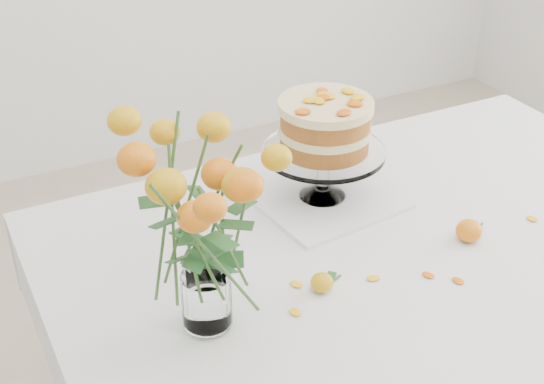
{
  "coord_description": "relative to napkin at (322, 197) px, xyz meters",
  "views": [
    {
      "loc": [
        -0.81,
        -1.04,
        1.64
      ],
      "look_at": [
        -0.26,
        0.06,
        0.9
      ],
      "focal_mm": 50.0,
      "sensor_mm": 36.0,
      "label": 1
    }
  ],
  "objects": [
    {
      "name": "loose_rose_near",
      "position": [
        -0.17,
        -0.28,
        0.01
      ],
      "size": [
        0.08,
        0.04,
        0.04
      ],
      "rotation": [
        0.0,
        0.0,
        0.34
      ],
      "color": "#EEAB14",
      "rests_on": "table"
    },
    {
      "name": "napkin",
      "position": [
        0.0,
        0.0,
        0.0
      ],
      "size": [
        0.32,
        0.32,
        0.01
      ],
      "primitive_type": "cube",
      "rotation": [
        0.0,
        0.0,
        0.11
      ],
      "color": "white",
      "rests_on": "table"
    },
    {
      "name": "cake_stand",
      "position": [
        0.0,
        -0.0,
        0.17
      ],
      "size": [
        0.27,
        0.27,
        0.24
      ],
      "rotation": [
        0.0,
        0.0,
        0.21
      ],
      "color": "white",
      "rests_on": "napkin"
    },
    {
      "name": "stray_petal_d",
      "position": [
        -0.2,
        -0.25,
        -0.0
      ],
      "size": [
        0.03,
        0.02,
        0.0
      ],
      "primitive_type": "ellipsoid",
      "color": "yellow",
      "rests_on": "table"
    },
    {
      "name": "stray_petal_c",
      "position": [
        0.08,
        -0.38,
        -0.0
      ],
      "size": [
        0.03,
        0.02,
        0.0
      ],
      "primitive_type": "ellipsoid",
      "color": "yellow",
      "rests_on": "table"
    },
    {
      "name": "stray_petal_b",
      "position": [
        0.04,
        -0.34,
        -0.0
      ],
      "size": [
        0.03,
        0.02,
        0.0
      ],
      "primitive_type": "ellipsoid",
      "color": "yellow",
      "rests_on": "table"
    },
    {
      "name": "table",
      "position": [
        0.06,
        -0.2,
        -0.09
      ],
      "size": [
        1.43,
        0.93,
        0.76
      ],
      "color": "tan",
      "rests_on": "ground"
    },
    {
      "name": "rose_vase",
      "position": [
        -0.39,
        -0.28,
        0.25
      ],
      "size": [
        0.28,
        0.28,
        0.44
      ],
      "rotation": [
        0.0,
        0.0,
        0.0
      ],
      "color": "white",
      "rests_on": "table"
    },
    {
      "name": "stray_petal_f",
      "position": [
        0.36,
        -0.28,
        -0.0
      ],
      "size": [
        0.03,
        0.02,
        0.0
      ],
      "primitive_type": "ellipsoid",
      "color": "yellow",
      "rests_on": "table"
    },
    {
      "name": "stray_petal_a",
      "position": [
        -0.06,
        -0.3,
        -0.0
      ],
      "size": [
        0.03,
        0.02,
        0.0
      ],
      "primitive_type": "ellipsoid",
      "color": "yellow",
      "rests_on": "table"
    },
    {
      "name": "loose_rose_far",
      "position": [
        0.19,
        -0.28,
        0.02
      ],
      "size": [
        0.09,
        0.06,
        0.05
      ],
      "rotation": [
        0.0,
        0.0,
        0.44
      ],
      "color": "#DB570A",
      "rests_on": "table"
    },
    {
      "name": "stray_petal_e",
      "position": [
        -0.24,
        -0.32,
        -0.0
      ],
      "size": [
        0.03,
        0.02,
        0.0
      ],
      "primitive_type": "ellipsoid",
      "color": "yellow",
      "rests_on": "table"
    }
  ]
}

